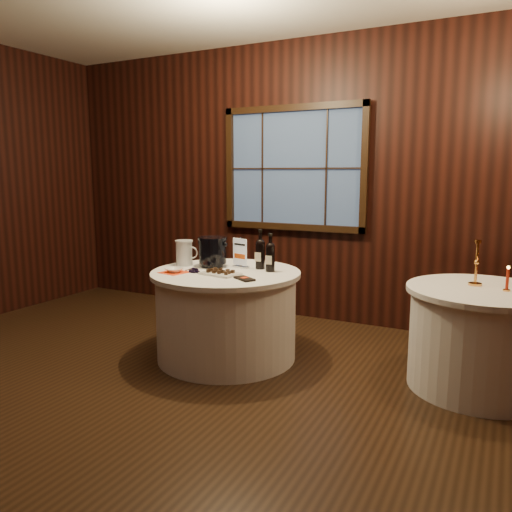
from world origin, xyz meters
The scene contains 16 objects.
ground centered at (0.00, 0.00, 0.00)m, with size 6.00×6.00×0.00m, color black.
back_wall centered at (0.00, 2.48, 1.54)m, with size 6.00×0.10×3.00m.
main_table centered at (0.00, 1.00, 0.39)m, with size 1.28×1.28×0.77m.
side_table centered at (2.00, 1.30, 0.39)m, with size 1.08×1.08×0.77m.
sign_stand centered at (0.03, 1.20, 0.86)m, with size 0.16×0.11×0.27m.
port_bottle_left centered at (0.21, 1.23, 0.92)m, with size 0.08×0.09×0.35m.
port_bottle_right centered at (0.34, 1.16, 0.91)m, with size 0.08×0.08×0.33m.
ice_bucket centered at (-0.21, 1.12, 0.91)m, with size 0.26×0.26×0.27m.
chocolate_plate centered at (0.04, 0.85, 0.79)m, with size 0.33×0.25×0.04m.
chocolate_box centered at (0.31, 0.77, 0.78)m, with size 0.19×0.09×0.02m, color black.
grape_bunch centered at (-0.20, 0.82, 0.79)m, with size 0.17×0.08×0.04m.
glass_pitcher centered at (-0.47, 1.07, 0.89)m, with size 0.21×0.16×0.23m.
orange_napkin centered at (-0.36, 0.75, 0.77)m, with size 0.20×0.20×0.00m, color #F13F14.
cracker_bowl centered at (-0.36, 0.75, 0.79)m, with size 0.14×0.14×0.03m, color white.
brass_candlestick centered at (1.94, 1.38, 0.89)m, with size 0.10×0.10×0.34m.
red_candle centered at (2.15, 1.28, 0.84)m, with size 0.05×0.05×0.18m.
Camera 1 is at (2.14, -2.61, 1.60)m, focal length 35.00 mm.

